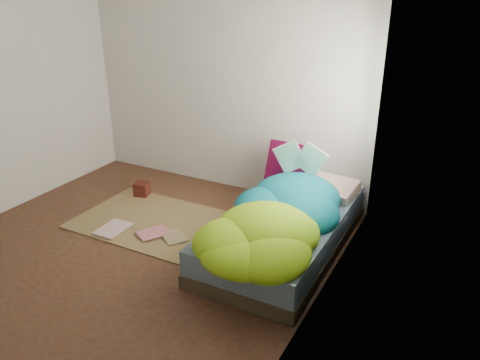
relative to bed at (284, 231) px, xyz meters
name	(u,v)px	position (x,y,z in m)	size (l,w,h in m)	color
ground	(132,251)	(-1.22, -0.72, -0.17)	(3.50, 3.50, 0.00)	#3B2216
room_walls	(115,74)	(-1.21, -0.71, 1.46)	(3.54, 3.54, 2.62)	silver
bed	(284,231)	(0.00, 0.00, 0.00)	(1.00, 2.00, 0.34)	#362E1D
duvet	(276,208)	(0.00, -0.22, 0.34)	(0.96, 1.84, 0.34)	#085E7C
rug	(155,222)	(-1.37, -0.17, -0.16)	(1.60, 1.10, 0.01)	brown
pillow_floral	(326,188)	(0.19, 0.61, 0.24)	(0.58, 0.36, 0.13)	beige
pillow_magenta	(288,163)	(-0.26, 0.70, 0.39)	(0.43, 0.13, 0.43)	#530526
open_book	(301,149)	(-0.06, 0.50, 0.64)	(0.43, 0.09, 0.26)	#34832B
wooden_box	(142,189)	(-1.90, 0.28, -0.08)	(0.15, 0.15, 0.15)	#3D0F0D
floor_book_a	(103,227)	(-1.75, -0.53, -0.14)	(0.25, 0.35, 0.03)	silver
floor_book_b	(150,229)	(-1.30, -0.35, -0.14)	(0.22, 0.29, 0.03)	pink
floor_book_c	(164,239)	(-1.05, -0.45, -0.15)	(0.20, 0.28, 0.02)	tan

